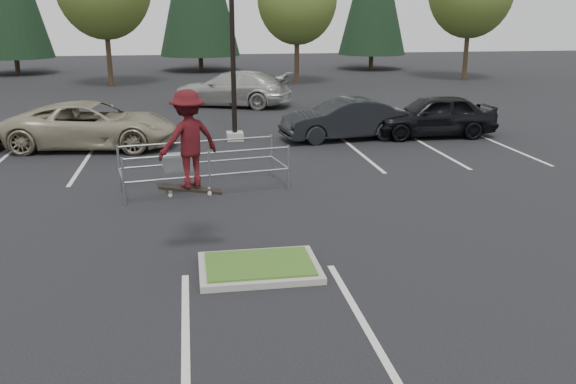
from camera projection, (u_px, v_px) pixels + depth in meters
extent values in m
plane|color=black|center=(259.00, 271.00, 11.24)|extent=(120.00, 120.00, 0.00)
cube|color=#9B9791|center=(259.00, 268.00, 11.23)|extent=(2.20, 1.60, 0.12)
cube|color=#2C5A1C|center=(259.00, 264.00, 11.20)|extent=(1.95, 1.35, 0.05)
cube|color=silver|center=(83.00, 164.00, 19.06)|extent=(0.12, 5.20, 0.01)
cube|color=silver|center=(361.00, 154.00, 20.45)|extent=(0.12, 5.20, 0.01)
cube|color=silver|center=(437.00, 151.00, 20.87)|extent=(0.12, 5.20, 0.01)
cube|color=silver|center=(510.00, 148.00, 21.29)|extent=(0.12, 5.20, 0.01)
cube|color=silver|center=(186.00, 367.00, 8.19)|extent=(0.12, 6.00, 0.01)
cube|color=silver|center=(379.00, 350.00, 8.61)|extent=(0.12, 6.00, 0.01)
cube|color=#9B9791|center=(235.00, 136.00, 22.63)|extent=(0.60, 0.60, 0.30)
cylinder|color=#38281C|center=(109.00, 58.00, 38.67)|extent=(0.32, 0.32, 3.50)
cylinder|color=#38281C|center=(297.00, 60.00, 39.93)|extent=(0.32, 0.32, 3.04)
sphere|color=#436224|center=(307.00, 8.00, 38.81)|extent=(3.20, 3.20, 3.20)
sphere|color=#436224|center=(288.00, 6.00, 39.26)|extent=(3.52, 3.52, 3.52)
cylinder|color=#38281C|center=(466.00, 55.00, 42.21)|extent=(0.32, 0.32, 3.42)
cylinder|color=#38281C|center=(17.00, 66.00, 46.75)|extent=(0.36, 0.36, 1.20)
cylinder|color=#38281C|center=(201.00, 63.00, 49.39)|extent=(0.36, 0.36, 1.20)
cylinder|color=#38281C|center=(371.00, 62.00, 50.61)|extent=(0.36, 0.36, 1.20)
cylinder|color=#94969C|center=(124.00, 182.00, 14.83)|extent=(0.06, 0.06, 1.22)
cylinder|color=#94969C|center=(119.00, 168.00, 16.18)|extent=(0.06, 0.06, 1.22)
cylinder|color=#94969C|center=(210.00, 175.00, 15.50)|extent=(0.06, 0.06, 1.22)
cylinder|color=#94969C|center=(198.00, 161.00, 16.85)|extent=(0.06, 0.06, 1.22)
cylinder|color=#94969C|center=(288.00, 168.00, 16.17)|extent=(0.06, 0.06, 1.22)
cylinder|color=#94969C|center=(272.00, 156.00, 17.52)|extent=(0.06, 0.06, 1.22)
cylinder|color=#94969C|center=(210.00, 176.00, 15.51)|extent=(4.21, 0.78, 0.05)
cylinder|color=#94969C|center=(209.00, 153.00, 15.34)|extent=(4.21, 0.78, 0.05)
cylinder|color=#94969C|center=(198.00, 162.00, 16.86)|extent=(4.21, 0.78, 0.05)
cylinder|color=#94969C|center=(197.00, 142.00, 16.69)|extent=(4.21, 0.78, 0.05)
cube|color=#94969C|center=(179.00, 164.00, 15.93)|extent=(0.99, 0.70, 0.51)
cube|color=black|center=(190.00, 189.00, 11.62)|extent=(1.22, 0.45, 0.25)
cylinder|color=beige|center=(170.00, 195.00, 11.47)|extent=(0.07, 0.04, 0.07)
cylinder|color=beige|center=(171.00, 191.00, 11.70)|extent=(0.07, 0.04, 0.07)
cylinder|color=beige|center=(210.00, 193.00, 11.58)|extent=(0.07, 0.04, 0.07)
cylinder|color=beige|center=(209.00, 189.00, 11.81)|extent=(0.07, 0.04, 0.07)
imported|color=maroon|center=(187.00, 139.00, 11.35)|extent=(1.37, 1.16, 1.84)
imported|color=gray|center=(92.00, 125.00, 21.20)|extent=(6.09, 3.42, 1.61)
imported|color=black|center=(343.00, 119.00, 22.61)|extent=(4.76, 2.17, 1.51)
imported|color=black|center=(433.00, 115.00, 23.13)|extent=(4.76, 1.98, 1.61)
imported|color=#B0B1AB|center=(234.00, 89.00, 30.61)|extent=(6.48, 4.62, 1.74)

